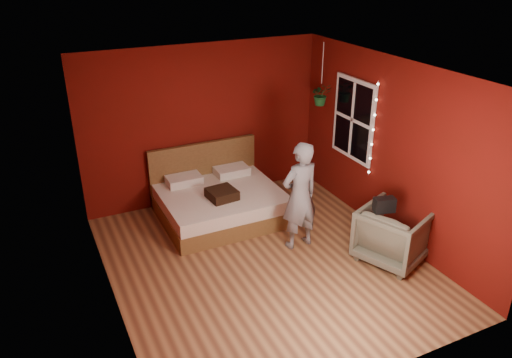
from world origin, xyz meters
name	(u,v)px	position (x,y,z in m)	size (l,w,h in m)	color
floor	(265,262)	(0.00, 0.00, 0.00)	(4.50, 4.50, 0.00)	#96663C
room_walls	(266,148)	(0.00, 0.00, 1.68)	(4.04, 4.54, 2.62)	#610E0A
window	(353,119)	(1.97, 0.90, 1.50)	(0.05, 0.97, 1.27)	white
fairy_lights	(373,130)	(1.94, 0.37, 1.50)	(0.04, 0.04, 1.45)	silver
bed	(219,201)	(-0.07, 1.50, 0.26)	(1.84, 1.57, 1.01)	brown
person	(300,196)	(0.63, 0.20, 0.79)	(0.58, 0.38, 1.58)	slate
armchair	(393,234)	(1.60, -0.67, 0.39)	(0.83, 0.85, 0.78)	#5C5B48
handbag	(384,205)	(1.40, -0.65, 0.88)	(0.28, 0.14, 0.20)	black
throw_pillow	(222,194)	(-0.13, 1.20, 0.53)	(0.40, 0.40, 0.14)	black
hanging_plant	(321,94)	(1.73, 1.48, 1.78)	(0.38, 0.35, 1.00)	silver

